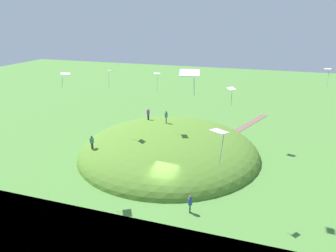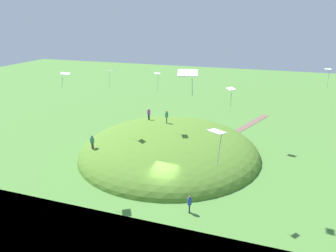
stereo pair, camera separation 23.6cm
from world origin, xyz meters
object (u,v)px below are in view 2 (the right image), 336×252
(kite_1, at_px, (157,74))
(person_with_child, at_px, (92,141))
(person_walking_path, at_px, (167,115))
(kite_7, at_px, (111,72))
(person_watching_kites, at_px, (190,202))
(person_near_shore, at_px, (149,113))
(kite_6, at_px, (328,71))
(kite_5, at_px, (217,134))
(kite_4, at_px, (188,74))
(kite_3, at_px, (231,90))
(kite_9, at_px, (65,74))

(kite_1, bearing_deg, person_with_child, 130.44)
(person_walking_path, relative_size, kite_1, 0.76)
(kite_7, bearing_deg, kite_1, -62.27)
(person_watching_kites, bearing_deg, kite_7, -142.78)
(person_near_shore, relative_size, kite_6, 1.01)
(person_with_child, bearing_deg, kite_1, 63.97)
(person_near_shore, relative_size, kite_1, 0.76)
(person_walking_path, distance_m, kite_7, 9.34)
(person_near_shore, distance_m, kite_7, 9.28)
(person_near_shore, distance_m, kite_1, 7.66)
(person_watching_kites, xyz_separation_m, kite_6, (7.07, -10.21, 10.93))
(person_with_child, xyz_separation_m, kite_5, (-14.04, -16.58, 7.94))
(person_near_shore, bearing_deg, person_with_child, 100.99)
(kite_5, bearing_deg, kite_1, 28.41)
(person_walking_path, distance_m, person_with_child, 10.11)
(person_walking_path, bearing_deg, kite_6, -130.06)
(kite_1, relative_size, kite_4, 1.62)
(person_watching_kites, distance_m, kite_3, 10.33)
(kite_4, xyz_separation_m, kite_7, (15.08, 13.11, -3.01))
(person_with_child, relative_size, kite_7, 0.78)
(kite_4, height_order, kite_7, kite_4)
(kite_1, distance_m, kite_7, 5.36)
(kite_7, bearing_deg, person_near_shore, -17.40)
(kite_1, xyz_separation_m, kite_7, (-2.48, 4.73, 0.47))
(kite_1, bearing_deg, person_near_shore, 35.71)
(kite_3, xyz_separation_m, kite_6, (5.37, -7.52, 1.10))
(kite_6, bearing_deg, kite_9, 107.15)
(person_watching_kites, height_order, kite_5, kite_5)
(person_near_shore, bearing_deg, kite_9, 114.12)
(kite_9, bearing_deg, kite_7, 0.45)
(person_with_child, bearing_deg, person_near_shore, 92.97)
(person_with_child, height_order, kite_5, kite_5)
(person_near_shore, relative_size, person_watching_kites, 0.97)
(person_near_shore, height_order, person_watching_kites, person_near_shore)
(person_watching_kites, distance_m, kite_4, 14.05)
(person_watching_kites, xyz_separation_m, kite_4, (-6.45, -1.32, 12.41))
(kite_4, bearing_deg, kite_3, -9.49)
(kite_4, distance_m, kite_7, 20.21)
(person_walking_path, height_order, kite_7, kite_7)
(kite_4, height_order, kite_6, kite_4)
(person_watching_kites, height_order, kite_9, kite_9)
(kite_1, relative_size, kite_7, 1.02)
(kite_6, relative_size, kite_7, 0.76)
(person_walking_path, relative_size, kite_4, 1.23)
(kite_6, bearing_deg, person_near_shore, 68.53)
(person_walking_path, distance_m, kite_1, 6.18)
(person_with_child, relative_size, kite_9, 1.19)
(person_walking_path, bearing_deg, person_with_child, 120.31)
(person_with_child, distance_m, kite_5, 23.13)
(person_walking_path, bearing_deg, kite_4, -177.31)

